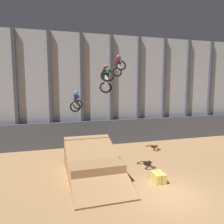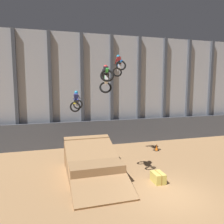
{
  "view_description": "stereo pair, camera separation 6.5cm",
  "coord_description": "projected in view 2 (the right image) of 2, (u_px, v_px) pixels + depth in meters",
  "views": [
    {
      "loc": [
        -5.74,
        -9.14,
        5.49
      ],
      "look_at": [
        -1.42,
        5.54,
        3.6
      ],
      "focal_mm": 35.0,
      "sensor_mm": 36.0,
      "label": 1
    },
    {
      "loc": [
        -5.68,
        -9.16,
        5.49
      ],
      "look_at": [
        -1.42,
        5.54,
        3.6
      ],
      "focal_mm": 35.0,
      "sensor_mm": 36.0,
      "label": 2
    }
  ],
  "objects": [
    {
      "name": "hay_bale_trackside",
      "position": [
        158.0,
        177.0,
        12.38
      ],
      "size": [
        0.62,
        0.91,
        0.57
      ],
      "rotation": [
        0.0,
        0.0,
        1.55
      ],
      "color": "#CCB751",
      "rests_on": "ground_plane"
    },
    {
      "name": "traffic_cone_near_ramp",
      "position": [
        157.0,
        147.0,
        18.35
      ],
      "size": [
        0.36,
        0.36,
        0.58
      ],
      "color": "black",
      "rests_on": "ground_plane"
    },
    {
      "name": "arena_back_wall",
      "position": [
        111.0,
        90.0,
        20.58
      ],
      "size": [
        32.0,
        0.4,
        10.09
      ],
      "color": "#A3A8B2",
      "rests_on": "ground_plane"
    },
    {
      "name": "lower_barrier",
      "position": [
        113.0,
        132.0,
        20.31
      ],
      "size": [
        31.36,
        0.2,
        2.28
      ],
      "color": "#474C56",
      "rests_on": "ground_plane"
    },
    {
      "name": "rider_bike_right_air",
      "position": [
        119.0,
        66.0,
        15.82
      ],
      "size": [
        0.91,
        1.74,
        1.62
      ],
      "rotation": [
        -0.28,
        0.0,
        -0.11
      ],
      "color": "black"
    },
    {
      "name": "rider_bike_left_air",
      "position": [
        76.0,
        102.0,
        15.68
      ],
      "size": [
        1.1,
        1.81,
        1.47
      ],
      "rotation": [
        0.04,
        0.0,
        -0.26
      ],
      "color": "black"
    },
    {
      "name": "rider_bike_center_air",
      "position": [
        106.0,
        78.0,
        12.15
      ],
      "size": [
        1.02,
        1.78,
        1.67
      ],
      "rotation": [
        -0.47,
        0.0,
        -0.18
      ],
      "color": "black"
    },
    {
      "name": "dirt_ramp",
      "position": [
        92.0,
        162.0,
        13.68
      ],
      "size": [
        3.11,
        5.99,
        2.04
      ],
      "color": "#966F48",
      "rests_on": "ground_plane"
    },
    {
      "name": "ground_plane",
      "position": [
        170.0,
        195.0,
        10.97
      ],
      "size": [
        60.0,
        60.0,
        0.0
      ],
      "primitive_type": "plane",
      "color": "#9E754C"
    }
  ]
}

